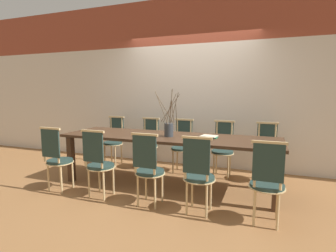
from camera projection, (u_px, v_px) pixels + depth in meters
The scene contains 15 objects.
ground_plane at pixel (168, 185), 4.06m from camera, with size 16.00×16.00×0.00m, color olive.
wall_rear at pixel (191, 83), 5.03m from camera, with size 12.00×0.06×3.20m.
dining_table at pixel (168, 141), 3.96m from camera, with size 3.27×0.93×0.78m.
chair_near_leftend at pixel (57, 157), 3.77m from camera, with size 0.39×0.39×0.95m.
chair_near_left at pixel (98, 162), 3.53m from camera, with size 0.39×0.39×0.95m.
chair_near_center at pixel (148, 167), 3.27m from camera, with size 0.39×0.39×0.95m.
chair_near_right at pixel (198, 173), 3.05m from camera, with size 0.39×0.39×0.95m.
chair_near_rightend at pixel (267, 180), 2.79m from camera, with size 0.39×0.39×0.95m.
chair_far_leftend at pixel (114, 139), 5.20m from camera, with size 0.39×0.39×0.95m.
chair_far_left at pixel (149, 142), 4.93m from camera, with size 0.39×0.39×0.95m.
chair_far_center at pixel (182, 144), 4.70m from camera, with size 0.39×0.39×0.95m.
chair_far_right at pixel (223, 147), 4.45m from camera, with size 0.39×0.39×0.95m.
chair_far_rightend at pixel (266, 150), 4.21m from camera, with size 0.39×0.39×0.95m.
vase_centerpiece at pixel (169, 128), 3.88m from camera, with size 0.34×0.37×0.70m.
book_stack at pixel (209, 137), 3.79m from camera, with size 0.25×0.22×0.03m.
Camera 1 is at (1.37, -3.65, 1.45)m, focal length 28.00 mm.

